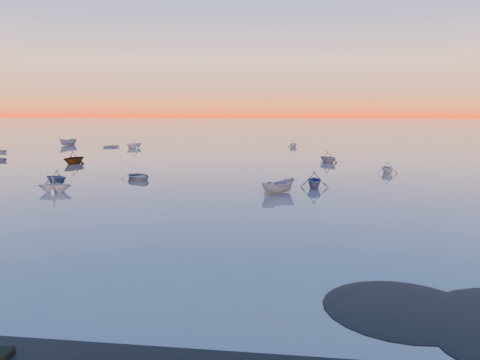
# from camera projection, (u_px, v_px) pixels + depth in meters

# --- Properties ---
(ground) EXTENTS (600.00, 600.00, 0.00)m
(ground) POSITION_uv_depth(u_px,v_px,m) (276.00, 141.00, 116.67)
(ground) COLOR #675B56
(ground) RESTS_ON ground
(mud_lobes) EXTENTS (140.00, 6.00, 0.07)m
(mud_lobes) POSITION_uv_depth(u_px,v_px,m) (132.00, 318.00, 17.65)
(mud_lobes) COLOR black
(mud_lobes) RESTS_ON ground
(moored_fleet) EXTENTS (124.00, 58.00, 1.20)m
(moored_fleet) POSITION_uv_depth(u_px,v_px,m) (259.00, 162.00, 70.59)
(moored_fleet) COLOR silver
(moored_fleet) RESTS_ON ground
(boat_near_left) EXTENTS (4.76, 4.21, 1.13)m
(boat_near_left) POSITION_uv_depth(u_px,v_px,m) (139.00, 180.00, 52.54)
(boat_near_left) COLOR slate
(boat_near_left) RESTS_ON ground
(boat_near_center) EXTENTS (3.74, 3.91, 1.32)m
(boat_near_center) POSITION_uv_depth(u_px,v_px,m) (278.00, 193.00, 43.97)
(boat_near_center) COLOR slate
(boat_near_center) RESTS_ON ground
(boat_near_right) EXTENTS (3.70, 1.75, 1.28)m
(boat_near_right) POSITION_uv_depth(u_px,v_px,m) (314.00, 188.00, 47.23)
(boat_near_right) COLOR #3C4F74
(boat_near_right) RESTS_ON ground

